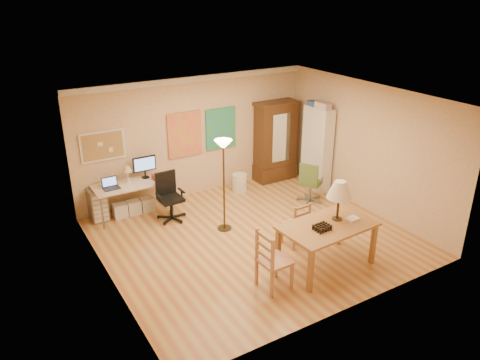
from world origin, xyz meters
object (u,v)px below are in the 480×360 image
office_chair_black (170,207)px  office_chair_green (310,191)px  dining_table (332,215)px  armoire (275,146)px  bookshelf (317,149)px  computer_desk (134,195)px

office_chair_black → office_chair_green: (2.99, -0.81, -0.02)m
dining_table → office_chair_green: (1.31, 2.15, -0.70)m
office_chair_green → armoire: size_ratio=0.48×
armoire → bookshelf: bookshelf is taller
office_chair_green → bookshelf: 1.10m
armoire → bookshelf: 1.07m
office_chair_black → office_chair_green: bearing=-15.2°
computer_desk → armoire: (3.63, 0.08, 0.41)m
office_chair_green → computer_desk: bearing=158.3°
office_chair_green → bookshelf: (0.61, 0.56, 0.72)m
office_chair_green → armoire: armoire is taller
computer_desk → office_chair_green: 3.82m
office_chair_green → dining_table: bearing=-121.3°
office_chair_green → bookshelf: bearing=42.5°
computer_desk → armoire: 3.66m
computer_desk → office_chair_black: 0.83m
armoire → bookshelf: bearing=-61.0°
dining_table → computer_desk: dining_table is taller
dining_table → office_chair_green: bearing=58.7°
dining_table → computer_desk: size_ratio=1.04×
office_chair_black → armoire: bearing=12.5°
computer_desk → dining_table: bearing=-57.8°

